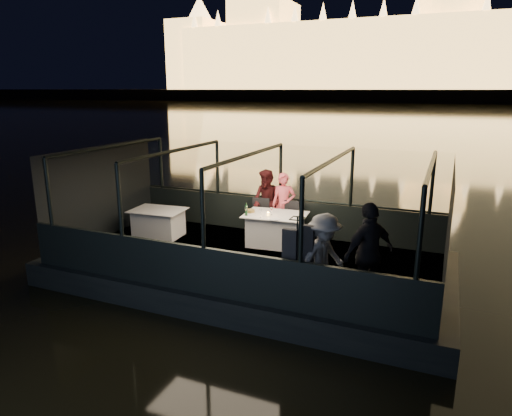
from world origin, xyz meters
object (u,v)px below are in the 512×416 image
at_px(dining_table_central, 275,230).
at_px(chair_port_left, 258,219).
at_px(person_woman_coral, 284,208).
at_px(coat_stand, 297,256).
at_px(passenger_dark, 368,256).
at_px(chair_port_right, 288,223).
at_px(wine_bottle, 246,209).
at_px(dining_table_aft, 158,221).
at_px(passenger_stripe, 323,258).
at_px(person_man_maroon, 267,206).

distance_m(dining_table_central, chair_port_left, 0.79).
bearing_deg(dining_table_central, person_woman_coral, 94.45).
distance_m(coat_stand, passenger_dark, 1.25).
height_order(chair_port_right, wine_bottle, wine_bottle).
xyz_separation_m(dining_table_aft, passenger_dark, (5.51, -1.70, 0.47)).
bearing_deg(chair_port_left, dining_table_aft, -166.69).
height_order(coat_stand, passenger_stripe, coat_stand).
height_order(dining_table_central, passenger_dark, passenger_dark).
relative_size(chair_port_right, passenger_dark, 0.53).
height_order(person_woman_coral, person_man_maroon, person_man_maroon).
distance_m(coat_stand, passenger_stripe, 0.46).
bearing_deg(person_woman_coral, passenger_dark, -64.68).
relative_size(person_woman_coral, person_man_maroon, 0.97).
relative_size(dining_table_central, passenger_stripe, 0.89).
relative_size(dining_table_central, passenger_dark, 0.80).
bearing_deg(person_woman_coral, chair_port_left, -171.31).
xyz_separation_m(dining_table_central, chair_port_left, (-0.64, 0.45, 0.06)).
relative_size(chair_port_left, passenger_stripe, 0.58).
height_order(dining_table_central, coat_stand, coat_stand).
bearing_deg(wine_bottle, coat_stand, -50.21).
distance_m(dining_table_central, dining_table_aft, 3.02).
height_order(dining_table_aft, person_man_maroon, person_man_maroon).
bearing_deg(coat_stand, passenger_stripe, 27.72).
distance_m(person_woman_coral, wine_bottle, 1.22).
relative_size(person_man_maroon, wine_bottle, 5.48).
relative_size(chair_port_right, person_woman_coral, 0.59).
distance_m(dining_table_aft, chair_port_right, 3.28).
xyz_separation_m(chair_port_left, chair_port_right, (0.80, 0.00, 0.00)).
bearing_deg(dining_table_central, passenger_stripe, -54.60).
bearing_deg(chair_port_right, dining_table_central, -107.20).
bearing_deg(person_woman_coral, person_man_maroon, 163.90).
bearing_deg(chair_port_right, chair_port_left, -178.05).
bearing_deg(passenger_dark, coat_stand, -24.43).
relative_size(person_woman_coral, passenger_dark, 0.90).
bearing_deg(passenger_stripe, wine_bottle, 70.97).
xyz_separation_m(chair_port_left, coat_stand, (2.07, -3.25, 0.45)).
bearing_deg(person_man_maroon, dining_table_aft, -131.28).
bearing_deg(passenger_stripe, chair_port_right, 52.30).
relative_size(chair_port_left, chair_port_right, 0.99).
distance_m(chair_port_left, person_woman_coral, 0.71).
height_order(dining_table_central, dining_table_aft, dining_table_central).
relative_size(passenger_dark, wine_bottle, 5.92).
height_order(person_woman_coral, wine_bottle, person_woman_coral).
bearing_deg(wine_bottle, dining_table_central, 31.12).
bearing_deg(chair_port_right, dining_table_aft, -160.98).
height_order(person_man_maroon, wine_bottle, person_man_maroon).
height_order(chair_port_left, wine_bottle, wine_bottle).
height_order(chair_port_left, chair_port_right, chair_port_right).
relative_size(person_man_maroon, passenger_stripe, 1.03).
relative_size(dining_table_aft, wine_bottle, 4.31).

